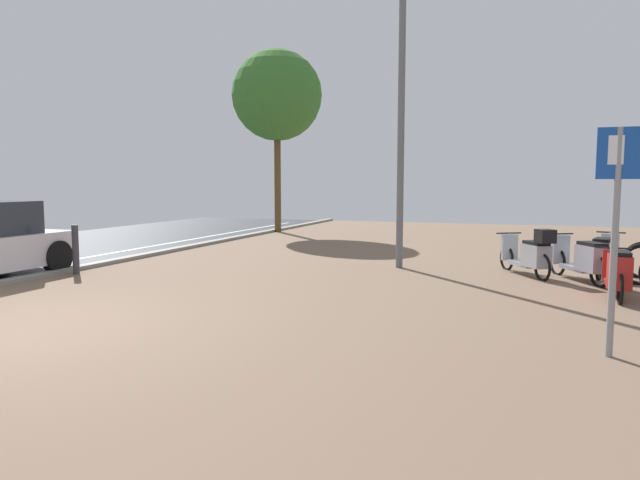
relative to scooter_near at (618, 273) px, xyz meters
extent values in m
cube|color=brown|center=(-2.47, -4.73, -0.41)|extent=(14.40, 40.00, 0.05)
torus|color=black|center=(-0.01, -0.41, -0.18)|extent=(0.06, 0.48, 0.47)
torus|color=black|center=(0.03, 0.78, -0.18)|extent=(0.06, 0.48, 0.47)
cube|color=red|center=(0.01, 0.18, -0.20)|extent=(0.30, 0.68, 0.08)
cube|color=red|center=(-0.01, -0.20, 0.05)|extent=(0.32, 0.53, 0.49)
cube|color=black|center=(-0.01, -0.20, 0.32)|extent=(0.28, 0.48, 0.06)
cylinder|color=red|center=(0.03, 0.75, 0.06)|extent=(0.07, 0.12, 0.48)
cube|color=red|center=(0.02, 0.68, 0.04)|extent=(0.32, 0.09, 0.47)
cylinder|color=black|center=(0.03, 0.73, 0.30)|extent=(0.52, 0.05, 0.03)
torus|color=black|center=(-0.14, 1.00, -0.15)|extent=(0.29, 0.50, 0.54)
torus|color=black|center=(-0.73, 2.15, -0.15)|extent=(0.29, 0.50, 0.54)
cube|color=#A6A7B4|center=(-0.44, 1.57, -0.17)|extent=(0.58, 0.78, 0.08)
cube|color=#A6A7B4|center=(-0.25, 1.20, 0.05)|extent=(0.53, 0.65, 0.44)
cube|color=black|center=(-0.25, 1.20, 0.30)|extent=(0.47, 0.58, 0.06)
cylinder|color=#A6A7B4|center=(-0.72, 2.13, 0.12)|extent=(0.12, 0.14, 0.54)
cube|color=#A6A7B4|center=(-0.69, 2.06, 0.10)|extent=(0.32, 0.22, 0.53)
cylinder|color=black|center=(-0.71, 2.11, 0.39)|extent=(0.48, 0.26, 0.03)
torus|color=black|center=(-0.06, 1.76, -0.15)|extent=(0.18, 0.52, 0.53)
torus|color=black|center=(0.27, 3.02, -0.15)|extent=(0.18, 0.52, 0.53)
cube|color=#A3ADB6|center=(0.10, 2.39, -0.18)|extent=(0.45, 0.78, 0.08)
cube|color=#A3ADB6|center=(0.00, 1.99, 0.05)|extent=(0.43, 0.63, 0.45)
cube|color=black|center=(0.00, 1.99, 0.31)|extent=(0.38, 0.57, 0.06)
cylinder|color=#A3ADB6|center=(0.26, 3.00, 0.11)|extent=(0.10, 0.13, 0.53)
cube|color=#A3ADB6|center=(0.24, 2.93, 0.09)|extent=(0.33, 0.16, 0.52)
cylinder|color=black|center=(0.26, 2.98, 0.37)|extent=(0.51, 0.16, 0.03)
torus|color=black|center=(-1.01, 1.35, -0.16)|extent=(0.30, 0.47, 0.51)
torus|color=black|center=(-1.65, 2.47, -0.16)|extent=(0.30, 0.47, 0.51)
cube|color=#A3AAB5|center=(-1.33, 1.91, -0.18)|extent=(0.60, 0.77, 0.08)
cube|color=#A3AAB5|center=(-1.13, 1.55, 0.02)|extent=(0.54, 0.64, 0.41)
cube|color=black|center=(-1.13, 1.55, 0.25)|extent=(0.48, 0.58, 0.06)
cylinder|color=#A3AAB5|center=(-1.64, 2.45, 0.09)|extent=(0.12, 0.14, 0.51)
cube|color=#A3AAB5|center=(-1.60, 2.39, 0.07)|extent=(0.32, 0.23, 0.50)
cylinder|color=black|center=(-1.63, 2.43, 0.35)|extent=(0.47, 0.28, 0.03)
cube|color=black|center=(-0.99, 1.31, 0.40)|extent=(0.38, 0.38, 0.24)
cylinder|color=black|center=(-9.79, -0.84, -0.08)|extent=(0.20, 0.62, 0.62)
cylinder|color=gray|center=(-0.49, -3.24, 0.75)|extent=(0.07, 0.07, 2.27)
cube|color=#1849A9|center=(-0.49, -3.25, 1.63)|extent=(0.40, 0.02, 0.50)
cube|color=white|center=(-0.52, -3.26, 1.66)|extent=(0.14, 0.01, 0.28)
cylinder|color=slate|center=(-3.73, 2.03, 2.59)|extent=(0.14, 0.14, 5.96)
cylinder|color=brown|center=(-9.47, 8.95, 1.41)|extent=(0.23, 0.23, 3.61)
sphere|color=#3A732C|center=(-9.47, 8.95, 4.30)|extent=(3.08, 3.08, 3.08)
cylinder|color=#38383D|center=(-9.32, -0.86, 0.08)|extent=(0.12, 0.12, 0.93)
camera|label=1|loc=(-1.32, -9.54, 1.36)|focal=32.52mm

